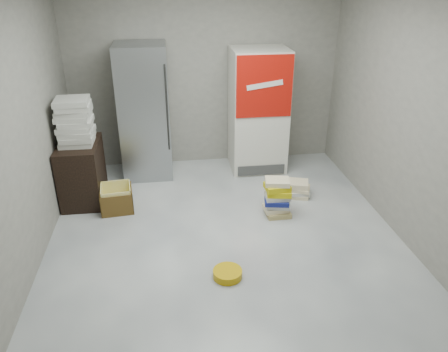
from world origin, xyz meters
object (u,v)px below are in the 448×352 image
coke_cooler (258,111)px  phonebook_stack_main (277,198)px  cardboard_box (117,200)px  wood_shelf (82,172)px  steel_fridge (145,112)px

coke_cooler → phonebook_stack_main: coke_cooler is taller
coke_cooler → cardboard_box: 2.42m
wood_shelf → phonebook_stack_main: wood_shelf is taller
steel_fridge → coke_cooler: steel_fridge is taller
steel_fridge → wood_shelf: size_ratio=2.37×
coke_cooler → cardboard_box: bearing=-152.6°
phonebook_stack_main → steel_fridge: bearing=140.9°
steel_fridge → cardboard_box: steel_fridge is taller
coke_cooler → phonebook_stack_main: 1.61m
steel_fridge → wood_shelf: (-0.83, -0.73, -0.55)m
steel_fridge → phonebook_stack_main: bearing=-42.6°
coke_cooler → phonebook_stack_main: (-0.04, -1.47, -0.66)m
wood_shelf → phonebook_stack_main: size_ratio=1.63×
wood_shelf → coke_cooler: bearing=16.3°
wood_shelf → phonebook_stack_main: bearing=-17.1°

